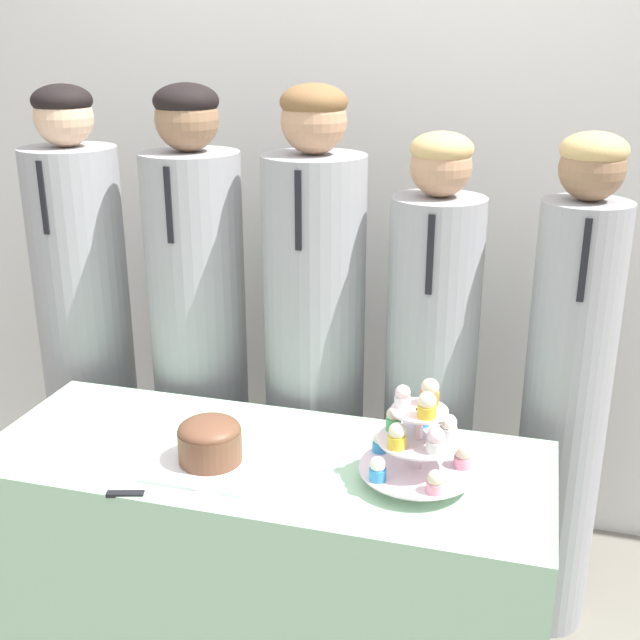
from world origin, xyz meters
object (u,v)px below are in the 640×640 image
Objects in this scene: cupcake_stand at (420,439)px; student_4 at (565,404)px; round_cake at (210,443)px; student_2 at (314,365)px; student_1 at (200,353)px; student_3 at (429,394)px; cake_knife at (148,494)px; student_0 at (87,343)px.

cupcake_stand is 0.19× the size of student_4.
round_cake is 0.17× the size of student_2.
student_4 is at bearing 55.44° from cupcake_stand.
student_1 is 1.08× the size of student_3.
student_2 is at bearing 129.08° from cupcake_stand.
round_cake is 0.62m from student_1.
student_4 is at bearing 32.76° from round_cake.
round_cake is at bearing -101.32° from student_2.
student_3 is at bearing 49.62° from round_cake.
student_1 is at bearing -180.00° from student_2.
student_1 is at bearing 180.00° from student_4.
student_2 is at bearing 180.00° from student_3.
cupcake_stand is 0.17× the size of student_2.
cake_knife is 0.18× the size of student_2.
student_1 reaches higher than student_4.
student_3 is 0.99× the size of student_4.
student_0 is 0.99× the size of student_2.
student_3 reaches higher than cake_knife.
student_0 is at bearing 140.72° from round_cake.
student_2 reaches higher than student_0.
student_2 reaches higher than cupcake_stand.
student_0 reaches higher than cupcake_stand.
student_2 is (-0.41, 0.50, -0.06)m from cupcake_stand.
student_2 reaches higher than student_1.
student_1 is at bearing 88.18° from cake_knife.
student_0 is at bearing 180.00° from student_4.
student_3 is at bearing 95.20° from cupcake_stand.
student_4 is at bearing -0.00° from student_0.
cupcake_stand is 0.18× the size of student_0.
student_2 is 1.07× the size of student_4.
student_1 reaches higher than cake_knife.
student_1 is at bearing 0.00° from student_0.
cupcake_stand is (0.52, 0.05, 0.06)m from round_cake.
cake_knife is 1.20m from student_4.
student_0 reaches higher than student_3.
student_3 is at bearing 180.00° from student_4.
cake_knife is 0.94m from student_0.
student_2 is at bearing 180.00° from student_4.
student_4 is (1.55, -0.00, -0.03)m from student_0.
student_0 is at bearing 113.06° from cake_knife.
student_4 reaches higher than cupcake_stand.
student_4 is at bearing -0.00° from student_2.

